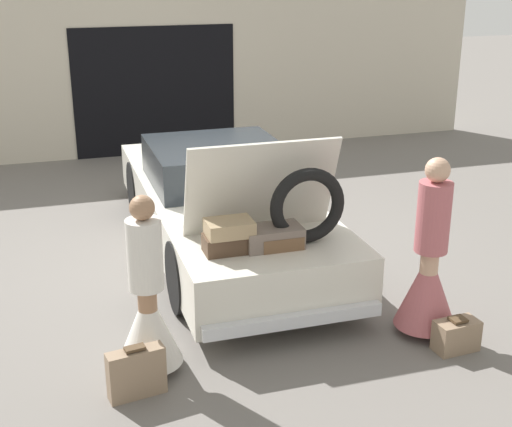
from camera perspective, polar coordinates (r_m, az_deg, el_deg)
The scene contains 7 objects.
ground_plane at distance 8.59m, azimuth -2.62°, elevation -2.73°, with size 40.00×40.00×0.00m, color slate.
garage_wall_back at distance 12.62m, azimuth -8.17°, elevation 11.00°, with size 12.00×0.14×2.80m.
car at distance 8.38m, azimuth -2.65°, elevation 0.78°, with size 1.79×4.91×1.70m.
person_left at distance 5.99m, azimuth -8.64°, elevation -7.63°, with size 0.55×0.55×1.55m.
person_right at distance 6.66m, azimuth 13.63°, elevation -4.60°, with size 0.57×0.57×1.68m.
suitcase_beside_left_person at distance 5.83m, azimuth -9.55°, elevation -12.45°, with size 0.47×0.21×0.44m.
suitcase_beside_right_person at distance 6.63m, azimuth 15.73°, elevation -9.36°, with size 0.41×0.24×0.32m.
Camera 1 is at (-1.96, -7.68, 3.30)m, focal length 50.00 mm.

